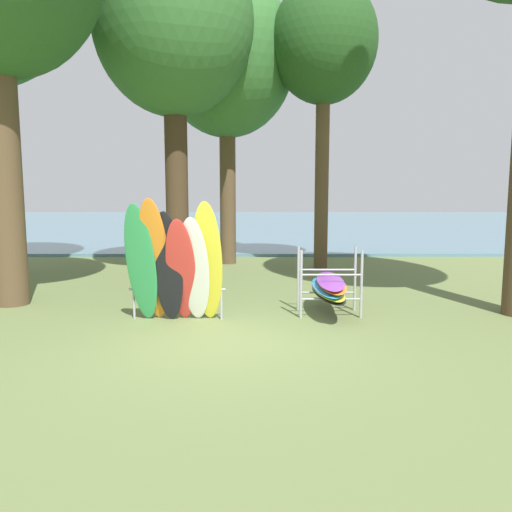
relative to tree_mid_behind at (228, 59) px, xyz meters
name	(u,v)px	position (x,y,z in m)	size (l,w,h in m)	color
ground_plane	(234,342)	(0.54, -8.54, -6.33)	(80.00, 80.00, 0.00)	olive
lake_water	(252,223)	(0.54, 19.62, -6.28)	(80.00, 36.00, 0.10)	slate
tree_mid_behind	(228,59)	(0.00, 0.00, 0.00)	(4.21, 4.21, 8.81)	brown
tree_far_right_back	(175,26)	(-1.22, -2.51, 0.19)	(4.14, 4.14, 9.00)	#42301E
tree_deep_back	(325,45)	(2.83, -1.10, 0.10)	(3.04, 3.04, 8.28)	brown
leaning_board_pile	(175,266)	(-0.54, -7.40, -5.32)	(1.75, 0.83, 2.21)	#339E56
board_storage_rack	(330,287)	(2.27, -6.75, -5.81)	(1.15, 2.13, 1.25)	#9EA0A5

